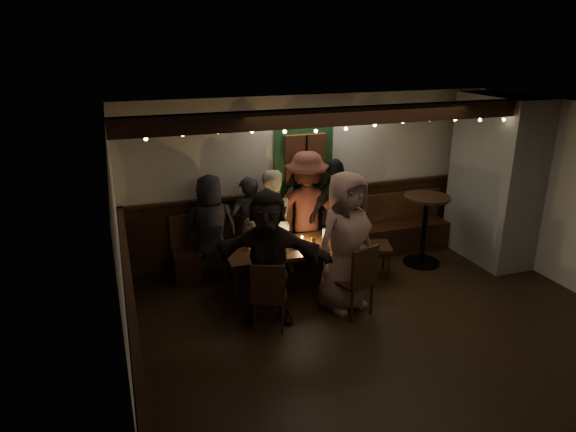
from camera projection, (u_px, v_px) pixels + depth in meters
name	position (u px, v px, depth m)	size (l,w,h in m)	color
room	(408.00, 205.00, 7.54)	(6.02, 5.01, 2.62)	black
dining_table	(293.00, 250.00, 7.11)	(1.91, 0.82, 0.83)	black
chair_near_left	(269.00, 292.00, 6.16)	(0.54, 0.54, 0.91)	black
chair_near_right	(358.00, 277.00, 6.48)	(0.56, 0.56, 0.97)	black
chair_end	(369.00, 240.00, 7.58)	(0.58, 0.58, 1.02)	black
high_top	(425.00, 221.00, 7.95)	(0.70, 0.70, 1.12)	black
person_a	(211.00, 228.00, 7.44)	(0.77, 0.50, 1.58)	black
person_b	(248.00, 226.00, 7.62)	(0.55, 0.36, 1.51)	black
person_c	(270.00, 223.00, 7.59)	(0.78, 0.61, 1.61)	beige
person_d	(306.00, 210.00, 7.82)	(1.18, 0.68, 1.82)	#4B241E
person_e	(335.00, 213.00, 7.90)	(1.00, 0.41, 1.70)	black
person_f	(268.00, 257.00, 6.28)	(1.59, 0.51, 1.71)	black
person_g	(345.00, 242.00, 6.56)	(0.91, 0.59, 1.86)	#835F54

